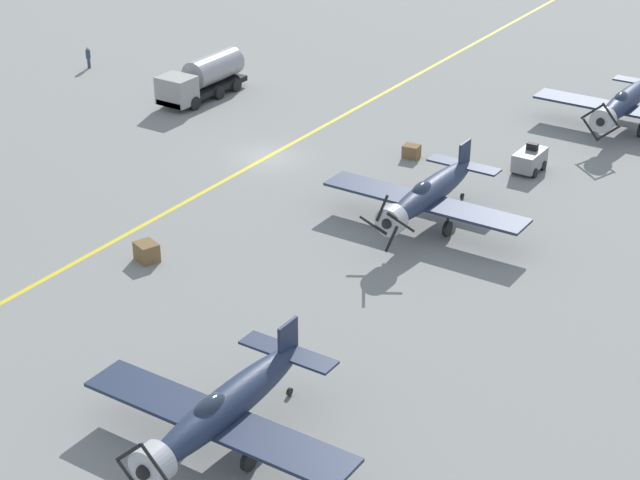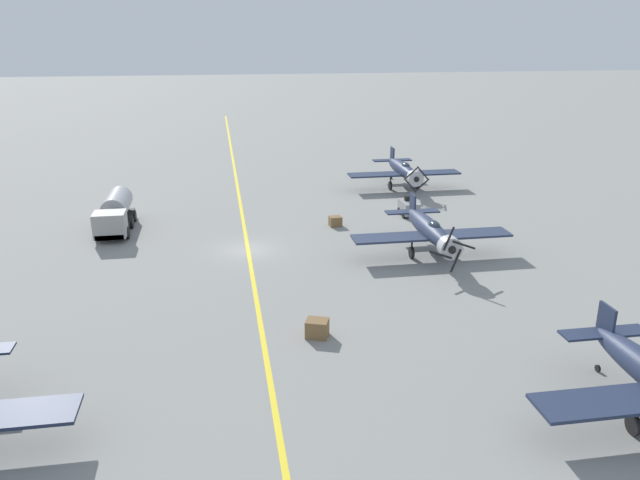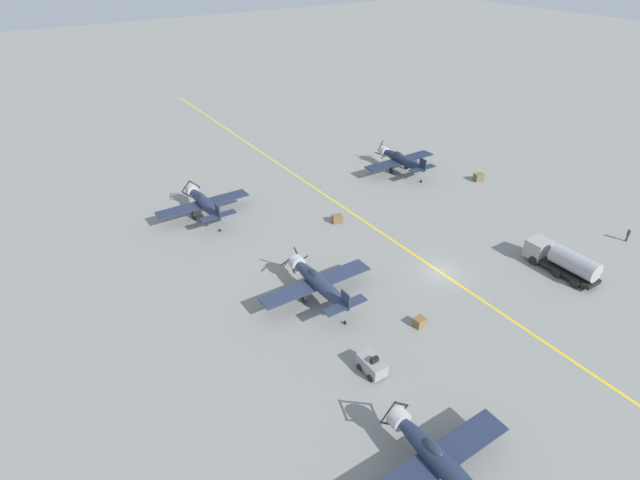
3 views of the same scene
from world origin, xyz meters
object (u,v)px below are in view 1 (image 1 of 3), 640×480
at_px(airplane_mid_left, 428,194).
at_px(supply_crate_outboard, 147,252).
at_px(tow_tractor, 530,160).
at_px(fuel_tanker, 202,78).
at_px(supply_crate_by_tanker, 411,152).
at_px(airplane_far_left, 222,410).
at_px(ground_crew_walking, 88,57).
at_px(airplane_near_left, 624,103).

height_order(airplane_mid_left, supply_crate_outboard, airplane_mid_left).
relative_size(airplane_mid_left, tow_tractor, 4.62).
distance_m(fuel_tanker, supply_crate_by_tanker, 18.80).
relative_size(fuel_tanker, tow_tractor, 3.08).
bearing_deg(tow_tractor, airplane_far_left, 92.04).
distance_m(tow_tractor, ground_crew_walking, 38.18).
relative_size(tow_tractor, supply_crate_by_tanker, 2.51).
xyz_separation_m(airplane_far_left, tow_tractor, (1.17, -32.81, -1.22)).
bearing_deg(airplane_far_left, supply_crate_by_tanker, -87.57).
xyz_separation_m(airplane_near_left, supply_crate_outboard, (14.58, 32.27, -1.51)).
bearing_deg(airplane_near_left, airplane_mid_left, 66.39).
xyz_separation_m(ground_crew_walking, supply_crate_by_tanker, (-30.90, 2.48, -0.51)).
height_order(airplane_near_left, ground_crew_walking, airplane_near_left).
height_order(airplane_far_left, tow_tractor, airplane_far_left).
xyz_separation_m(airplane_near_left, airplane_far_left, (1.28, 42.86, 0.00)).
height_order(airplane_near_left, supply_crate_by_tanker, airplane_near_left).
relative_size(fuel_tanker, supply_crate_outboard, 6.60).
xyz_separation_m(tow_tractor, supply_crate_by_tanker, (7.27, 2.08, -0.36)).
relative_size(airplane_near_left, fuel_tanker, 1.50).
distance_m(airplane_near_left, tow_tractor, 10.42).
height_order(airplane_near_left, tow_tractor, airplane_near_left).
bearing_deg(supply_crate_by_tanker, ground_crew_walking, -4.58).
bearing_deg(supply_crate_by_tanker, fuel_tanker, -5.67).
distance_m(airplane_mid_left, supply_crate_outboard, 15.71).
bearing_deg(airplane_mid_left, tow_tractor, -86.84).
bearing_deg(tow_tractor, airplane_mid_left, 81.16).
bearing_deg(supply_crate_by_tanker, tow_tractor, -164.06).
bearing_deg(airplane_mid_left, fuel_tanker, -11.15).
bearing_deg(supply_crate_outboard, airplane_far_left, 141.48).
bearing_deg(supply_crate_outboard, ground_crew_walking, -40.98).
relative_size(airplane_near_left, airplane_far_left, 1.00).
relative_size(airplane_mid_left, ground_crew_walking, 6.95).
height_order(airplane_near_left, airplane_mid_left, airplane_mid_left).
bearing_deg(airplane_near_left, fuel_tanker, 7.50).
bearing_deg(airplane_near_left, tow_tractor, 63.92).
bearing_deg(airplane_mid_left, supply_crate_by_tanker, -44.63).
xyz_separation_m(airplane_far_left, ground_crew_walking, (39.35, -33.21, -1.07)).
height_order(tow_tractor, supply_crate_by_tanker, tow_tractor).
xyz_separation_m(airplane_near_left, tow_tractor, (2.45, 10.05, -1.22)).
relative_size(airplane_far_left, supply_crate_outboard, 9.90).
bearing_deg(ground_crew_walking, airplane_near_left, -166.63).
relative_size(tow_tractor, supply_crate_outboard, 2.14).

